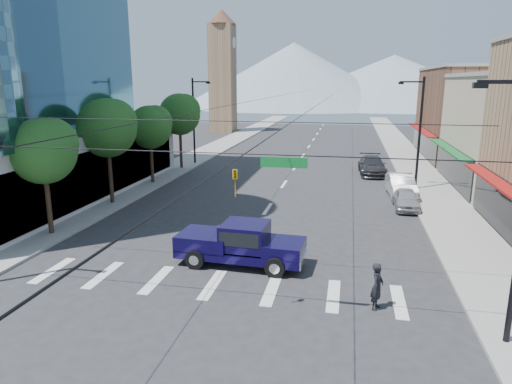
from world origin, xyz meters
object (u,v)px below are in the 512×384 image
at_px(pickup_truck, 240,243).
at_px(parked_car_near, 406,199).
at_px(pedestrian, 377,286).
at_px(parked_car_far, 372,165).
at_px(parked_car_mid, 401,185).

xyz_separation_m(pickup_truck, parked_car_near, (8.96, 11.92, -0.40)).
distance_m(pedestrian, parked_car_far, 27.28).
height_order(pickup_truck, pedestrian, pickup_truck).
height_order(parked_car_near, parked_car_far, parked_car_far).
relative_size(pickup_truck, pedestrian, 3.36).
xyz_separation_m(parked_car_mid, parked_car_far, (-1.80, 8.39, -0.00)).
distance_m(pedestrian, parked_car_mid, 19.07).
distance_m(pickup_truck, parked_car_far, 25.06).
bearing_deg(parked_car_mid, pedestrian, -101.80).
xyz_separation_m(pickup_truck, parked_car_mid, (8.96, 15.62, -0.24)).
xyz_separation_m(parked_car_near, parked_car_far, (-1.80, 12.09, 0.16)).
relative_size(parked_car_mid, parked_car_far, 0.88).
distance_m(pickup_truck, parked_car_near, 14.92).
height_order(parked_car_near, parked_car_mid, parked_car_mid).
height_order(parked_car_mid, parked_car_far, parked_car_mid).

